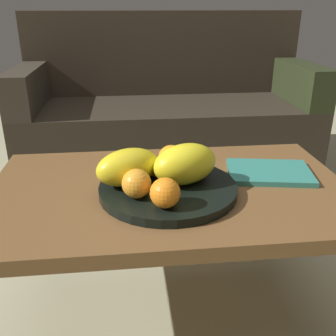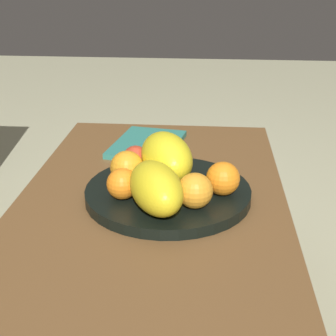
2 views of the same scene
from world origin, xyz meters
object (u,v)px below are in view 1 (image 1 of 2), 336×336
coffee_table (170,202)px  melon_smaller_beside (185,164)px  fruit_bowl (168,189)px  orange_back (144,161)px  couch (167,116)px  melon_large_front (128,167)px  orange_left (171,158)px  apple_front (196,161)px  magazine (269,172)px  orange_right (165,193)px  orange_front (137,184)px  banana_bunch (169,169)px

coffee_table → melon_smaller_beside: melon_smaller_beside is taller
fruit_bowl → orange_back: 0.12m
couch → fruit_bowl: (-0.14, -1.32, 0.16)m
melon_large_front → orange_left: size_ratio=2.32×
apple_front → magazine: bearing=0.1°
orange_left → apple_front: orange_left is taller
couch → orange_back: 1.26m
melon_smaller_beside → fruit_bowl: bearing=-170.9°
orange_right → apple_front: bearing=61.8°
apple_front → magazine: 0.24m
melon_smaller_beside → orange_left: size_ratio=2.39×
couch → orange_right: size_ratio=22.38×
orange_right → orange_front: bearing=138.4°
orange_right → apple_front: 0.24m
fruit_bowl → banana_bunch: size_ratio=2.42×
apple_front → banana_bunch: apple_front is taller
banana_bunch → melon_smaller_beside: bearing=-44.2°
couch → melon_smaller_beside: (-0.09, -1.31, 0.23)m
orange_right → orange_back: size_ratio=1.09×
couch → apple_front: 1.25m
melon_smaller_beside → couch: bearing=86.0°
melon_smaller_beside → apple_front: bearing=61.0°
orange_left → couch: bearing=84.4°
orange_front → banana_bunch: orange_front is taller
fruit_bowl → melon_smaller_beside: bearing=9.1°
coffee_table → orange_front: orange_front is taller
couch → banana_bunch: couch is taller
orange_back → apple_front: 0.15m
orange_left → magazine: (0.30, -0.01, -0.06)m
orange_front → orange_right: same height
couch → orange_right: couch is taller
orange_front → banana_bunch: bearing=49.6°
coffee_table → melon_smaller_beside: 0.14m
orange_front → orange_left: bearing=56.2°
orange_front → orange_back: bearing=79.9°
melon_smaller_beside → banana_bunch: bearing=135.8°
melon_large_front → orange_left: 0.15m
orange_left → banana_bunch: 0.05m
orange_back → banana_bunch: bearing=-35.3°
fruit_bowl → melon_large_front: size_ratio=2.10×
melon_smaller_beside → melon_large_front: bearing=177.0°
orange_left → magazine: 0.31m
magazine → melon_large_front: bearing=-160.3°
orange_left → banana_bunch: (-0.01, -0.05, -0.01)m
apple_front → melon_large_front: bearing=-160.3°
coffee_table → couch: size_ratio=0.61×
orange_right → magazine: size_ratio=0.30×
coffee_table → orange_right: 0.20m
magazine → orange_front: bearing=-149.5°
orange_left → fruit_bowl: bearing=-101.8°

